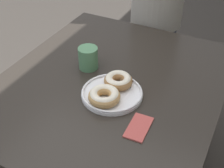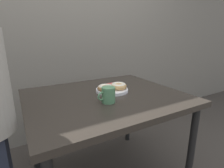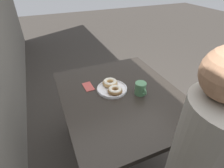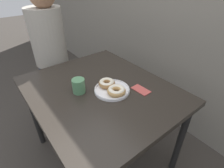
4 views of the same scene
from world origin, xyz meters
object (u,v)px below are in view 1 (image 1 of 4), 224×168
object	(u,v)px
donut_plate	(111,90)
dining_table	(111,95)
coffee_mug	(88,58)
person_figure	(157,14)
napkin	(139,127)

from	to	relation	value
donut_plate	dining_table	bearing A→B (deg)	-150.83
donut_plate	coffee_mug	xyz separation A→B (m)	(-0.14, -0.19, 0.02)
dining_table	person_figure	xyz separation A→B (m)	(-0.76, -0.07, 0.06)
napkin	dining_table	bearing A→B (deg)	-132.87
person_figure	napkin	size ratio (longest dim) A/B	10.43
dining_table	donut_plate	xyz separation A→B (m)	(0.08, 0.05, 0.11)
coffee_mug	person_figure	bearing A→B (deg)	174.05
donut_plate	napkin	bearing A→B (deg)	55.18
dining_table	coffee_mug	distance (m)	0.20
donut_plate	person_figure	distance (m)	0.86
donut_plate	napkin	size ratio (longest dim) A/B	2.06
napkin	person_figure	bearing A→B (deg)	-163.48
donut_plate	coffee_mug	size ratio (longest dim) A/B	2.26
dining_table	person_figure	size ratio (longest dim) A/B	0.78
dining_table	napkin	world-z (taller)	napkin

